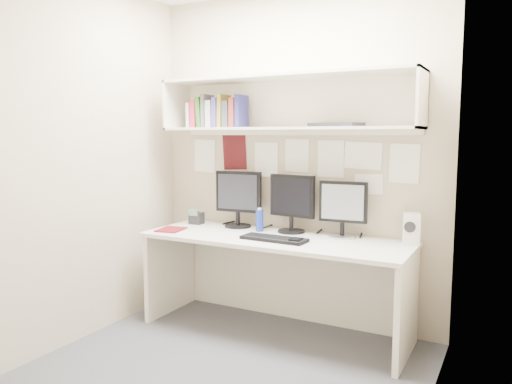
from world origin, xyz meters
The scene contains 19 objects.
floor centered at (0.00, 0.00, 0.00)m, with size 2.40×2.00×0.01m, color #434247.
wall_back centered at (0.00, 1.00, 1.30)m, with size 2.40×0.02×2.60m, color tan.
wall_front centered at (0.00, -1.00, 1.30)m, with size 2.40×0.02×2.60m, color tan.
wall_left centered at (-1.20, 0.00, 1.30)m, with size 0.02×2.00×2.60m, color tan.
wall_right centered at (1.20, 0.00, 1.30)m, with size 0.02×2.00×2.60m, color tan.
desk centered at (0.00, 0.65, 0.37)m, with size 2.00×0.70×0.73m.
overhead_hutch centered at (0.00, 0.86, 1.72)m, with size 2.00×0.38×0.40m.
pinned_papers centered at (0.00, 0.99, 1.25)m, with size 1.92×0.01×0.48m, color white, non-canonical shape.
monitor_left centered at (-0.44, 0.87, 0.98)m, with size 0.39×0.22×0.46m.
monitor_center centered at (0.04, 0.87, 0.97)m, with size 0.38×0.21×0.45m.
monitor_right centered at (0.44, 0.87, 0.96)m, with size 0.36×0.20×0.41m.
keyboard centered at (0.05, 0.53, 0.74)m, with size 0.48×0.17×0.02m, color black.
mouse centered at (0.22, 0.52, 0.75)m, with size 0.07×0.11×0.03m, color black.
speaker centered at (0.94, 0.86, 0.84)m, with size 0.13×0.14×0.22m.
blue_bottle centered at (-0.20, 0.78, 0.82)m, with size 0.06×0.06×0.18m.
maroon_notebook centered at (-0.84, 0.49, 0.74)m, with size 0.18×0.22×0.01m, color #5E1014.
desk_phone centered at (-0.83, 0.82, 0.78)m, with size 0.11×0.10×0.13m.
book_stack centered at (-0.61, 0.82, 1.66)m, with size 0.50×0.17×0.27m.
hutch_tray centered at (0.39, 0.84, 1.55)m, with size 0.41×0.16×0.03m, color black.
Camera 1 is at (1.58, -2.63, 1.49)m, focal length 35.00 mm.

